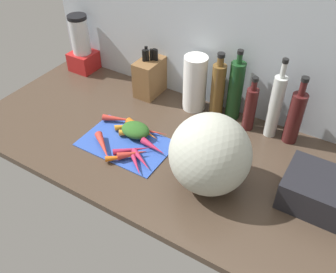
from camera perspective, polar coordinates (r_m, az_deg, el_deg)
The scene contains 26 objects.
ground_plane at distance 156.54cm, azimuth -0.68°, elevation -1.38°, with size 170.00×80.00×3.00cm, color #47382B.
wall_back at distance 167.71cm, azimuth 6.42°, elevation 14.32°, with size 170.00×3.00×60.00cm, color #ADB7C1.
cutting_board at distance 155.65cm, azimuth -6.51°, elevation -1.05°, with size 37.50×24.47×0.80cm, color #2D51B7.
carrot_0 at distance 147.16cm, azimuth -7.12°, elevation -3.19°, with size 2.34×2.34×13.29cm, color orange.
carrot_1 at distance 150.24cm, azimuth -2.30°, elevation -1.62°, with size 2.94×2.94×12.25cm, color #B2264C.
carrot_2 at distance 145.29cm, azimuth -4.14°, elevation -3.59°, with size 2.48×2.48×12.66cm, color #B2264C.
carrot_3 at distance 157.77cm, azimuth -5.30°, elevation 0.55°, with size 2.72×2.72×12.59cm, color orange.
carrot_4 at distance 158.57cm, azimuth -2.75°, elevation 0.79°, with size 2.10×2.10×15.29cm, color red.
carrot_5 at distance 143.84cm, azimuth -4.96°, elevation -4.30°, with size 2.09×2.09×12.04cm, color #B2264C.
carrot_6 at distance 149.83cm, azimuth -5.51°, elevation -2.05°, with size 2.51×2.51×15.88cm, color #B2264C.
carrot_7 at distance 161.89cm, azimuth -6.17°, elevation 1.61°, with size 2.52×2.52×11.82cm, color orange.
carrot_8 at distance 158.67cm, azimuth -4.05°, elevation 1.06°, with size 3.45×3.45×17.84cm, color orange.
carrot_9 at distance 147.54cm, azimuth -5.56°, elevation -2.68°, with size 3.21×3.21×12.06cm, color red.
carrot_10 at distance 152.46cm, azimuth -9.97°, elevation -1.49°, with size 3.29×3.29×16.67cm, color red.
carrot_11 at distance 166.17cm, azimuth -7.58°, elevation 2.71°, with size 2.90×2.90×14.98cm, color red.
carrot_greens_pile at distance 157.18cm, azimuth -5.04°, elevation 1.02°, with size 12.75×9.81×5.39cm, color #2D6023.
winter_squash at distance 129.11cm, azimuth 6.50°, elevation -2.74°, with size 29.18×28.58×29.71cm, color #B2B7A8.
knife_block at distance 181.70cm, azimuth -2.77°, elevation 9.30°, with size 9.93×16.62×23.55cm.
blender_appliance at distance 205.56cm, azimuth -13.20°, elevation 13.31°, with size 12.88×12.88×30.31cm.
paper_towel_roll at distance 169.20cm, azimuth 4.17°, elevation 8.20°, with size 10.72×10.72×26.29cm, color white.
bottle_0 at distance 165.34cm, azimuth 7.69°, elevation 7.22°, with size 6.17×6.17×30.93cm.
bottle_1 at distance 164.94cm, azimuth 10.36°, elevation 7.08°, with size 6.58×6.58×33.10cm.
bottle_2 at distance 160.84cm, azimuth 12.60°, elevation 4.36°, with size 5.18×5.18×25.59cm.
bottle_3 at distance 157.39cm, azimuth 16.26°, elevation 4.60°, with size 5.36×5.36×36.05cm.
bottle_4 at distance 157.91cm, azimuth 19.04°, elevation 2.94°, with size 6.28×6.28×30.57cm.
dish_rack at distance 138.76cm, azimuth 22.95°, elevation -8.05°, with size 27.44×20.61×11.45cm, color black.
Camera 1 is at (62.69, -99.48, 101.84)cm, focal length 39.43 mm.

